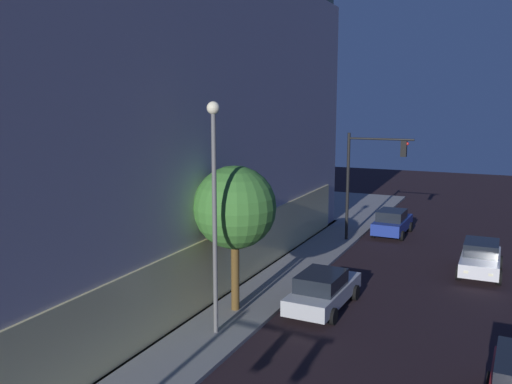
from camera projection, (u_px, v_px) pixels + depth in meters
The scene contains 6 objects.
traffic_light_far_corner at pixel (368, 170), 31.35m from camera, with size 0.32×3.77×6.33m.
street_lamp_sidewalk at pixel (214, 191), 18.55m from camera, with size 0.44×0.44×8.11m.
sidewalk_tree at pixel (235, 208), 20.84m from camera, with size 3.21×3.21×5.71m.
car_silver at pixel (323, 290), 21.84m from camera, with size 4.71×2.10×1.56m.
car_white at pixel (481, 258), 26.26m from camera, with size 4.20×1.99×1.57m.
car_blue at pixel (392, 222), 34.05m from camera, with size 4.28×2.04×1.61m.
Camera 1 is at (-7.63, -2.65, 8.22)m, focal length 38.22 mm.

